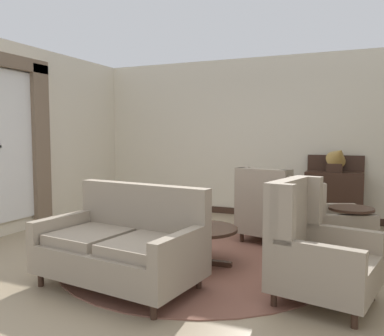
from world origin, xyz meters
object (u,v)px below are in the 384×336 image
(side_table, at_px, (350,232))
(sideboard, at_px, (334,195))
(armchair_beside_settee, at_px, (315,252))
(gramophone, at_px, (338,158))
(coffee_table, at_px, (202,235))
(armchair_near_window, at_px, (270,211))
(settee, at_px, (123,246))
(armchair_back_corner, at_px, (322,227))
(porcelain_vase, at_px, (199,214))

(side_table, relative_size, sideboard, 0.60)
(armchair_beside_settee, height_order, gramophone, gramophone)
(coffee_table, distance_m, sideboard, 3.04)
(armchair_near_window, height_order, side_table, armchair_near_window)
(side_table, relative_size, gramophone, 1.35)
(coffee_table, bearing_deg, settee, -118.34)
(armchair_near_window, relative_size, side_table, 1.51)
(sideboard, bearing_deg, armchair_beside_settee, -89.23)
(armchair_back_corner, bearing_deg, coffee_table, 96.42)
(porcelain_vase, distance_m, sideboard, 3.04)
(armchair_back_corner, distance_m, armchair_beside_settee, 1.16)
(coffee_table, bearing_deg, armchair_near_window, 68.81)
(coffee_table, bearing_deg, armchair_back_corner, 26.11)
(armchair_beside_settee, xyz_separation_m, side_table, (0.27, 1.08, -0.03))
(armchair_near_window, bearing_deg, sideboard, -103.63)
(armchair_near_window, xyz_separation_m, sideboard, (0.75, 1.44, 0.07))
(armchair_near_window, bearing_deg, gramophone, -106.67)
(side_table, bearing_deg, porcelain_vase, -162.22)
(porcelain_vase, relative_size, sideboard, 0.30)
(armchair_near_window, xyz_separation_m, side_table, (1.07, -0.78, -0.02))
(settee, bearing_deg, coffee_table, 69.47)
(coffee_table, relative_size, settee, 0.49)
(coffee_table, distance_m, side_table, 1.67)
(armchair_beside_settee, xyz_separation_m, sideboard, (-0.04, 3.30, 0.06))
(coffee_table, distance_m, porcelain_vase, 0.24)
(porcelain_vase, distance_m, armchair_beside_settee, 1.47)
(armchair_back_corner, xyz_separation_m, side_table, (0.31, -0.09, -0.01))
(armchair_beside_settee, bearing_deg, sideboard, 12.73)
(porcelain_vase, bearing_deg, side_table, 17.78)
(sideboard, bearing_deg, gramophone, -61.97)
(settee, height_order, side_table, settee)
(coffee_table, distance_m, settee, 1.02)
(side_table, distance_m, sideboard, 2.25)
(armchair_beside_settee, bearing_deg, armchair_near_window, 35.19)
(coffee_table, relative_size, armchair_near_window, 0.79)
(armchair_back_corner, bearing_deg, armchair_near_window, 27.88)
(settee, relative_size, gramophone, 3.28)
(porcelain_vase, bearing_deg, coffee_table, -21.79)
(side_table, bearing_deg, settee, -145.20)
(armchair_beside_settee, distance_m, armchair_near_window, 2.02)
(armchair_beside_settee, relative_size, side_table, 1.57)
(armchair_beside_settee, distance_m, side_table, 1.11)
(sideboard, height_order, gramophone, gramophone)
(side_table, xyz_separation_m, gramophone, (-0.27, 2.13, 0.72))
(settee, distance_m, gramophone, 4.07)
(armchair_near_window, bearing_deg, porcelain_vase, 81.01)
(settee, relative_size, armchair_beside_settee, 1.55)
(porcelain_vase, bearing_deg, armchair_back_corner, 24.81)
(armchair_near_window, xyz_separation_m, gramophone, (0.80, 1.35, 0.70))
(porcelain_vase, height_order, sideboard, sideboard)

